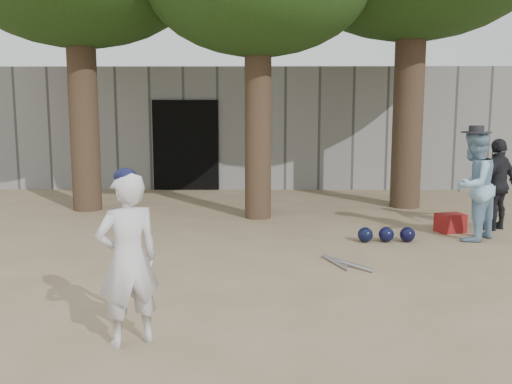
{
  "coord_description": "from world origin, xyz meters",
  "views": [
    {
      "loc": [
        0.68,
        -6.15,
        2.01
      ],
      "look_at": [
        0.6,
        1.0,
        0.95
      ],
      "focal_mm": 40.0,
      "sensor_mm": 36.0,
      "label": 1
    }
  ],
  "objects_px": {
    "red_bag": "(450,223)",
    "boy_player": "(128,260)",
    "spectator_dark": "(498,184)",
    "spectator_blue": "(473,186)"
  },
  "relations": [
    {
      "from": "red_bag",
      "to": "boy_player",
      "type": "bearing_deg",
      "value": -133.01
    },
    {
      "from": "spectator_dark",
      "to": "spectator_blue",
      "type": "bearing_deg",
      "value": 11.4
    },
    {
      "from": "boy_player",
      "to": "red_bag",
      "type": "bearing_deg",
      "value": -164.57
    },
    {
      "from": "spectator_blue",
      "to": "spectator_dark",
      "type": "bearing_deg",
      "value": -175.95
    },
    {
      "from": "spectator_dark",
      "to": "red_bag",
      "type": "bearing_deg",
      "value": -22.41
    },
    {
      "from": "spectator_blue",
      "to": "red_bag",
      "type": "relative_size",
      "value": 3.99
    },
    {
      "from": "boy_player",
      "to": "spectator_dark",
      "type": "distance_m",
      "value": 6.89
    },
    {
      "from": "boy_player",
      "to": "spectator_dark",
      "type": "bearing_deg",
      "value": -168.36
    },
    {
      "from": "red_bag",
      "to": "spectator_dark",
      "type": "bearing_deg",
      "value": 14.47
    },
    {
      "from": "boy_player",
      "to": "spectator_blue",
      "type": "distance_m",
      "value": 5.86
    }
  ]
}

